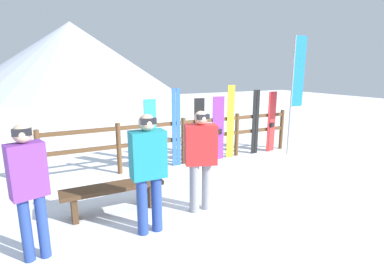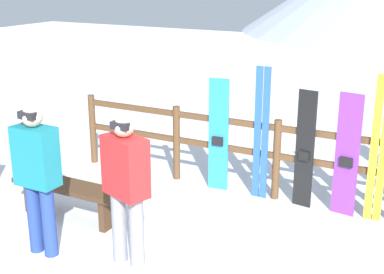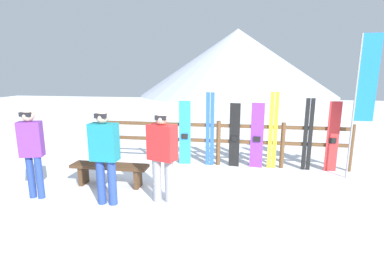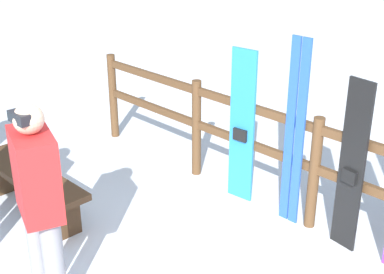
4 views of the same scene
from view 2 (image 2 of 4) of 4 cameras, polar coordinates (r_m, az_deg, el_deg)
ground_plane at (r=5.49m, az=1.23°, el=-14.38°), size 40.00×40.00×0.00m
fence at (r=6.97m, az=9.04°, el=-1.55°), size 6.06×0.10×1.08m
bench at (r=6.63m, az=-12.94°, el=-5.76°), size 1.52×0.36×0.44m
person_red at (r=5.32m, az=-7.06°, el=-4.81°), size 0.53×0.40×1.56m
person_teal at (r=5.68m, az=-16.20°, el=-3.54°), size 0.45×0.25×1.61m
snowboard_blue at (r=7.17m, az=2.84°, el=0.16°), size 0.28×0.08×1.54m
ski_pair_blue at (r=6.92m, az=7.40°, el=0.32°), size 0.19×0.02×1.75m
snowboard_black_stripe at (r=6.78m, az=11.94°, el=-1.37°), size 0.24×0.08×1.51m
snowboard_purple at (r=6.67m, az=16.19°, el=-1.95°), size 0.29×0.09×1.53m
ski_pair_yellow at (r=6.57m, az=19.30°, el=-1.31°), size 0.19×0.02×1.78m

